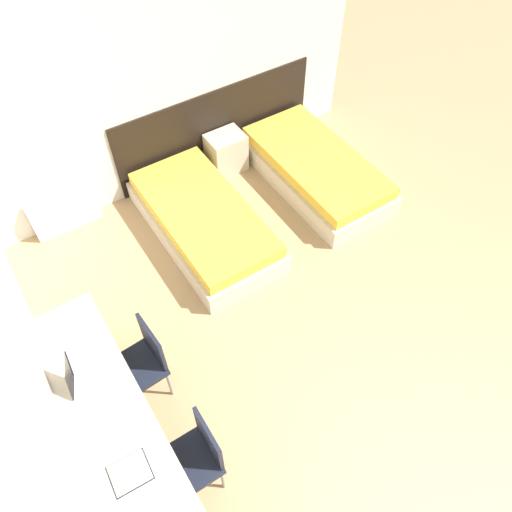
% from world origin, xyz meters
% --- Properties ---
extents(ground_plane, '(20.00, 20.00, 0.00)m').
position_xyz_m(ground_plane, '(0.00, 0.00, 0.00)').
color(ground_plane, tan).
extents(wall_back, '(5.18, 0.05, 2.70)m').
position_xyz_m(wall_back, '(0.00, 4.47, 1.35)').
color(wall_back, silver).
rests_on(wall_back, ground_plane).
extents(wall_left, '(0.05, 5.45, 2.70)m').
position_xyz_m(wall_left, '(-2.11, 2.22, 1.35)').
color(wall_left, silver).
rests_on(wall_left, ground_plane).
extents(headboard_panel, '(2.66, 0.03, 1.01)m').
position_xyz_m(headboard_panel, '(0.72, 4.44, 0.50)').
color(headboard_panel, black).
rests_on(headboard_panel, ground_plane).
extents(bed_near_window, '(0.99, 1.98, 0.40)m').
position_xyz_m(bed_near_window, '(-0.07, 3.41, 0.20)').
color(bed_near_window, beige).
rests_on(bed_near_window, ground_plane).
extents(bed_near_door, '(0.99, 1.98, 0.40)m').
position_xyz_m(bed_near_door, '(1.50, 3.41, 0.20)').
color(bed_near_door, beige).
rests_on(bed_near_door, ground_plane).
extents(nightstand, '(0.45, 0.35, 0.50)m').
position_xyz_m(nightstand, '(0.72, 4.23, 0.25)').
color(nightstand, beige).
rests_on(nightstand, ground_plane).
extents(radiator, '(0.75, 0.12, 0.50)m').
position_xyz_m(radiator, '(-1.32, 4.35, 0.25)').
color(radiator, silver).
rests_on(radiator, ground_plane).
extents(desk, '(0.57, 2.37, 0.74)m').
position_xyz_m(desk, '(-1.81, 1.59, 0.60)').
color(desk, beige).
rests_on(desk, ground_plane).
extents(chair_near_laptop, '(0.43, 0.43, 0.91)m').
position_xyz_m(chair_near_laptop, '(-1.39, 2.06, 0.51)').
color(chair_near_laptop, black).
rests_on(chair_near_laptop, ground_plane).
extents(chair_near_notebook, '(0.41, 0.41, 0.91)m').
position_xyz_m(chair_near_notebook, '(-1.39, 1.13, 0.51)').
color(chair_near_notebook, black).
rests_on(chair_near_notebook, ground_plane).
extents(laptop, '(0.37, 0.24, 0.35)m').
position_xyz_m(laptop, '(-1.84, 2.00, 0.81)').
color(laptop, silver).
rests_on(laptop, desk).
extents(open_notebook, '(0.29, 0.25, 0.02)m').
position_xyz_m(open_notebook, '(-1.84, 1.21, 0.75)').
color(open_notebook, black).
rests_on(open_notebook, desk).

